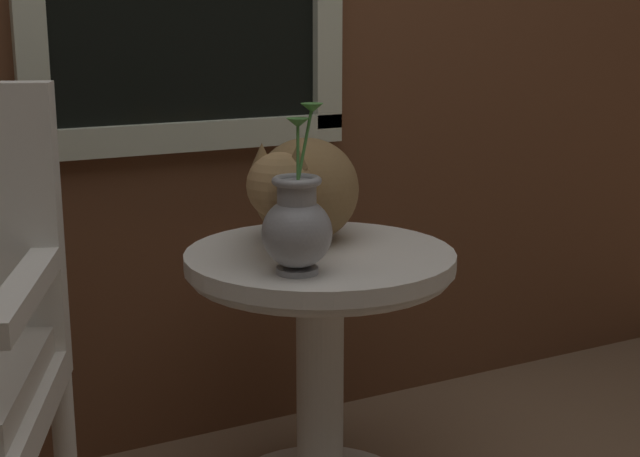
# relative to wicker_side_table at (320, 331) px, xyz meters

# --- Properties ---
(wicker_side_table) EXTENTS (0.58, 0.58, 0.59)m
(wicker_side_table) POSITION_rel_wicker_side_table_xyz_m (0.00, 0.00, 0.00)
(wicker_side_table) COLOR silver
(wicker_side_table) RESTS_ON ground_plane
(cat) EXTENTS (0.43, 0.42, 0.24)m
(cat) POSITION_rel_wicker_side_table_xyz_m (0.00, 0.08, 0.30)
(cat) COLOR olive
(cat) RESTS_ON wicker_side_table
(pewter_vase_with_ivy) EXTENTS (0.14, 0.14, 0.32)m
(pewter_vase_with_ivy) POSITION_rel_wicker_side_table_xyz_m (-0.11, -0.12, 0.27)
(pewter_vase_with_ivy) COLOR #99999E
(pewter_vase_with_ivy) RESTS_ON wicker_side_table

